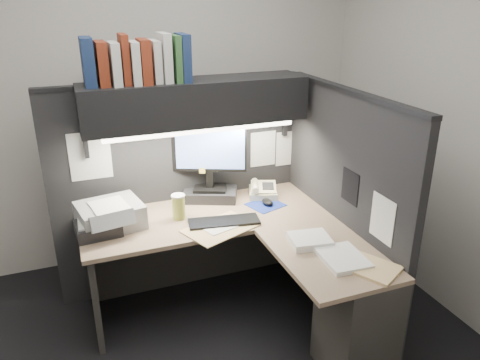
{
  "coord_description": "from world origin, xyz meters",
  "views": [
    {
      "loc": [
        -0.73,
        -2.32,
        2.19
      ],
      "look_at": [
        0.36,
        0.51,
        0.98
      ],
      "focal_mm": 35.0,
      "sensor_mm": 36.0,
      "label": 1
    }
  ],
  "objects_px": {
    "keyboard": "(224,222)",
    "telephone": "(263,191)",
    "overhead_shelf": "(196,102)",
    "notebook_stack": "(98,228)",
    "printer": "(110,215)",
    "desk": "(278,282)",
    "coffee_cup": "(179,207)",
    "monitor": "(210,170)"
  },
  "relations": [
    {
      "from": "keyboard",
      "to": "telephone",
      "type": "xyz_separation_m",
      "value": [
        0.44,
        0.33,
        0.03
      ]
    },
    {
      "from": "overhead_shelf",
      "to": "keyboard",
      "type": "distance_m",
      "value": 0.84
    },
    {
      "from": "keyboard",
      "to": "notebook_stack",
      "type": "height_order",
      "value": "notebook_stack"
    },
    {
      "from": "telephone",
      "to": "printer",
      "type": "relative_size",
      "value": 0.54
    },
    {
      "from": "desk",
      "to": "notebook_stack",
      "type": "relative_size",
      "value": 6.14
    },
    {
      "from": "coffee_cup",
      "to": "printer",
      "type": "distance_m",
      "value": 0.46
    },
    {
      "from": "monitor",
      "to": "notebook_stack",
      "type": "distance_m",
      "value": 0.92
    },
    {
      "from": "monitor",
      "to": "notebook_stack",
      "type": "relative_size",
      "value": 2.14
    },
    {
      "from": "keyboard",
      "to": "telephone",
      "type": "distance_m",
      "value": 0.55
    },
    {
      "from": "keyboard",
      "to": "printer",
      "type": "xyz_separation_m",
      "value": [
        -0.72,
        0.24,
        0.07
      ]
    },
    {
      "from": "desk",
      "to": "keyboard",
      "type": "xyz_separation_m",
      "value": [
        -0.23,
        0.39,
        0.3
      ]
    },
    {
      "from": "desk",
      "to": "printer",
      "type": "relative_size",
      "value": 4.21
    },
    {
      "from": "monitor",
      "to": "telephone",
      "type": "bearing_deg",
      "value": 10.05
    },
    {
      "from": "monitor",
      "to": "notebook_stack",
      "type": "bearing_deg",
      "value": -139.19
    },
    {
      "from": "monitor",
      "to": "printer",
      "type": "height_order",
      "value": "monitor"
    },
    {
      "from": "printer",
      "to": "notebook_stack",
      "type": "relative_size",
      "value": 1.46
    },
    {
      "from": "monitor",
      "to": "coffee_cup",
      "type": "distance_m",
      "value": 0.42
    },
    {
      "from": "monitor",
      "to": "notebook_stack",
      "type": "height_order",
      "value": "monitor"
    },
    {
      "from": "telephone",
      "to": "desk",
      "type": "bearing_deg",
      "value": -85.01
    },
    {
      "from": "desk",
      "to": "overhead_shelf",
      "type": "relative_size",
      "value": 1.1
    },
    {
      "from": "notebook_stack",
      "to": "monitor",
      "type": "bearing_deg",
      "value": 17.81
    },
    {
      "from": "desk",
      "to": "notebook_stack",
      "type": "distance_m",
      "value": 1.22
    },
    {
      "from": "desk",
      "to": "notebook_stack",
      "type": "xyz_separation_m",
      "value": [
        -1.05,
        0.54,
        0.33
      ]
    },
    {
      "from": "monitor",
      "to": "overhead_shelf",
      "type": "bearing_deg",
      "value": -127.3
    },
    {
      "from": "desk",
      "to": "coffee_cup",
      "type": "distance_m",
      "value": 0.85
    },
    {
      "from": "desk",
      "to": "telephone",
      "type": "bearing_deg",
      "value": 74.39
    },
    {
      "from": "overhead_shelf",
      "to": "monitor",
      "type": "distance_m",
      "value": 0.55
    },
    {
      "from": "desk",
      "to": "printer",
      "type": "distance_m",
      "value": 1.2
    },
    {
      "from": "telephone",
      "to": "notebook_stack",
      "type": "height_order",
      "value": "telephone"
    },
    {
      "from": "desk",
      "to": "telephone",
      "type": "height_order",
      "value": "telephone"
    },
    {
      "from": "monitor",
      "to": "printer",
      "type": "xyz_separation_m",
      "value": [
        -0.76,
        -0.19,
        -0.15
      ]
    },
    {
      "from": "printer",
      "to": "notebook_stack",
      "type": "bearing_deg",
      "value": -146.83
    },
    {
      "from": "coffee_cup",
      "to": "printer",
      "type": "relative_size",
      "value": 0.42
    },
    {
      "from": "monitor",
      "to": "printer",
      "type": "bearing_deg",
      "value": -143.08
    },
    {
      "from": "monitor",
      "to": "keyboard",
      "type": "height_order",
      "value": "monitor"
    },
    {
      "from": "overhead_shelf",
      "to": "printer",
      "type": "relative_size",
      "value": 3.84
    },
    {
      "from": "desk",
      "to": "keyboard",
      "type": "bearing_deg",
      "value": 121.13
    },
    {
      "from": "telephone",
      "to": "notebook_stack",
      "type": "xyz_separation_m",
      "value": [
        -1.25,
        -0.18,
        -0.0
      ]
    },
    {
      "from": "telephone",
      "to": "printer",
      "type": "distance_m",
      "value": 1.16
    },
    {
      "from": "keyboard",
      "to": "printer",
      "type": "relative_size",
      "value": 1.19
    },
    {
      "from": "monitor",
      "to": "notebook_stack",
      "type": "xyz_separation_m",
      "value": [
        -0.85,
        -0.27,
        -0.19
      ]
    },
    {
      "from": "monitor",
      "to": "coffee_cup",
      "type": "xyz_separation_m",
      "value": [
        -0.31,
        -0.24,
        -0.15
      ]
    }
  ]
}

